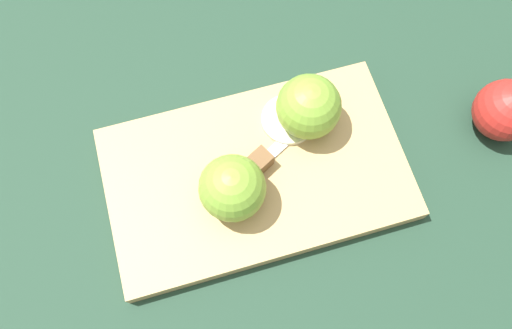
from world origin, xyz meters
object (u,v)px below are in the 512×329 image
apple_half_left (233,188)px  apple_whole (505,110)px  knife (254,167)px  apple_half_right (308,107)px

apple_half_left → apple_whole: apple_half_left is taller
apple_half_left → knife: (0.03, 0.03, -0.03)m
apple_half_right → knife: bearing=-5.6°
knife → apple_whole: (0.30, 0.04, 0.01)m
apple_half_left → apple_half_right: size_ratio=0.98×
apple_half_left → knife: size_ratio=0.51×
knife → apple_whole: bearing=-31.0°
apple_half_left → apple_half_right: apple_half_right is taller
knife → apple_half_right: bearing=1.0°
apple_half_left → apple_half_right: (0.09, 0.09, 0.00)m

